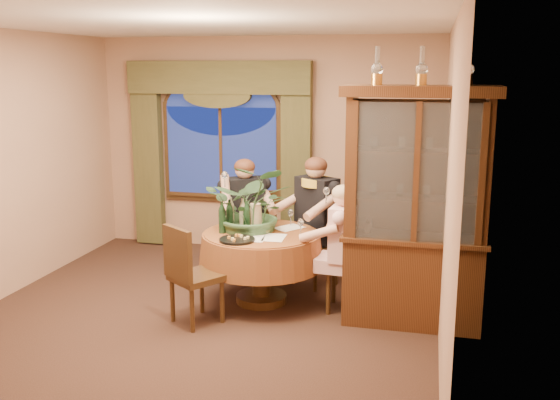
% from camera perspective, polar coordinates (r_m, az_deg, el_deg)
% --- Properties ---
extents(floor, '(5.00, 5.00, 0.00)m').
position_cam_1_polar(floor, '(6.23, -7.26, -10.77)').
color(floor, black).
rests_on(floor, ground).
extents(wall_back, '(4.50, 0.00, 4.50)m').
position_cam_1_polar(wall_back, '(8.19, -1.27, 4.97)').
color(wall_back, '#9F765E').
rests_on(wall_back, ground).
extents(wall_right, '(0.00, 5.00, 5.00)m').
position_cam_1_polar(wall_right, '(5.45, 15.04, 0.99)').
color(wall_right, '#9F765E').
rests_on(wall_right, ground).
extents(ceiling, '(5.00, 5.00, 0.00)m').
position_cam_1_polar(ceiling, '(5.76, -8.02, 15.86)').
color(ceiling, white).
rests_on(ceiling, wall_back).
extents(window, '(1.62, 0.10, 1.32)m').
position_cam_1_polar(window, '(8.31, -5.40, 4.33)').
color(window, navy).
rests_on(window, wall_back).
extents(arched_transom, '(1.60, 0.06, 0.44)m').
position_cam_1_polar(arched_transom, '(8.24, -5.51, 9.71)').
color(arched_transom, navy).
rests_on(arched_transom, wall_back).
extents(drapery_left, '(0.38, 0.14, 2.32)m').
position_cam_1_polar(drapery_left, '(8.67, -11.96, 3.64)').
color(drapery_left, '#3E3D1E').
rests_on(drapery_left, floor).
extents(drapery_right, '(0.38, 0.14, 2.32)m').
position_cam_1_polar(drapery_right, '(8.00, 1.50, 3.22)').
color(drapery_right, '#3E3D1E').
rests_on(drapery_right, floor).
extents(swag_valance, '(2.45, 0.16, 0.42)m').
position_cam_1_polar(swag_valance, '(8.16, -5.73, 11.09)').
color(swag_valance, '#3E3D1E').
rests_on(swag_valance, wall_back).
extents(dining_table, '(1.30, 1.30, 0.75)m').
position_cam_1_polar(dining_table, '(6.50, -1.72, -6.18)').
color(dining_table, maroon).
rests_on(dining_table, floor).
extents(china_cabinet, '(1.39, 0.55, 2.25)m').
position_cam_1_polar(china_cabinet, '(5.90, 12.26, -0.79)').
color(china_cabinet, '#341A0C').
rests_on(china_cabinet, floor).
extents(oil_lamp_left, '(0.11, 0.11, 0.34)m').
position_cam_1_polar(oil_lamp_left, '(5.78, 8.88, 12.04)').
color(oil_lamp_left, '#A5722D').
rests_on(oil_lamp_left, china_cabinet).
extents(oil_lamp_center, '(0.11, 0.11, 0.34)m').
position_cam_1_polar(oil_lamp_center, '(5.76, 12.84, 11.89)').
color(oil_lamp_center, '#A5722D').
rests_on(oil_lamp_center, china_cabinet).
extents(oil_lamp_right, '(0.11, 0.11, 0.34)m').
position_cam_1_polar(oil_lamp_right, '(5.76, 16.81, 11.68)').
color(oil_lamp_right, '#A5722D').
rests_on(oil_lamp_right, china_cabinet).
extents(chair_right, '(0.42, 0.42, 0.96)m').
position_cam_1_polar(chair_right, '(6.29, 6.26, -5.85)').
color(chair_right, black).
rests_on(chair_right, floor).
extents(chair_back_right, '(0.58, 0.58, 0.96)m').
position_cam_1_polar(chair_back_right, '(7.00, 3.22, -3.96)').
color(chair_back_right, black).
rests_on(chair_back_right, floor).
extents(chair_back, '(0.52, 0.52, 0.96)m').
position_cam_1_polar(chair_back, '(7.33, -1.88, -3.20)').
color(chair_back, black).
rests_on(chair_back, floor).
extents(chair_front_left, '(0.58, 0.58, 0.96)m').
position_cam_1_polar(chair_front_left, '(6.01, -7.65, -6.75)').
color(chair_front_left, black).
rests_on(chair_front_left, floor).
extents(person_pink, '(0.47, 0.50, 1.30)m').
position_cam_1_polar(person_pink, '(6.18, 5.87, -4.53)').
color(person_pink, beige).
rests_on(person_pink, floor).
extents(person_back, '(0.66, 0.64, 1.40)m').
position_cam_1_polar(person_back, '(7.20, -3.24, -1.68)').
color(person_back, black).
rests_on(person_back, floor).
extents(person_scarf, '(0.70, 0.68, 1.46)m').
position_cam_1_polar(person_scarf, '(6.96, 3.37, -1.94)').
color(person_scarf, black).
rests_on(person_scarf, floor).
extents(stoneware_vase, '(0.15, 0.15, 0.28)m').
position_cam_1_polar(stoneware_vase, '(6.45, -2.24, -1.56)').
color(stoneware_vase, '#9D8869').
rests_on(stoneware_vase, dining_table).
extents(centerpiece_plant, '(0.91, 1.01, 0.79)m').
position_cam_1_polar(centerpiece_plant, '(6.38, -2.49, 2.44)').
color(centerpiece_plant, '#325533').
rests_on(centerpiece_plant, dining_table).
extents(olive_bowl, '(0.14, 0.14, 0.04)m').
position_cam_1_polar(olive_bowl, '(6.35, -1.52, -2.86)').
color(olive_bowl, '#506033').
rests_on(olive_bowl, dining_table).
extents(cheese_platter, '(0.35, 0.35, 0.02)m').
position_cam_1_polar(cheese_platter, '(6.09, -3.95, -3.65)').
color(cheese_platter, black).
rests_on(cheese_platter, dining_table).
extents(wine_bottle_0, '(0.07, 0.07, 0.33)m').
position_cam_1_polar(wine_bottle_0, '(6.47, -3.43, -1.30)').
color(wine_bottle_0, tan).
rests_on(wine_bottle_0, dining_table).
extents(wine_bottle_1, '(0.07, 0.07, 0.33)m').
position_cam_1_polar(wine_bottle_1, '(6.43, -4.64, -1.41)').
color(wine_bottle_1, black).
rests_on(wine_bottle_1, dining_table).
extents(wine_bottle_2, '(0.07, 0.07, 0.33)m').
position_cam_1_polar(wine_bottle_2, '(6.55, -4.50, -1.16)').
color(wine_bottle_2, tan).
rests_on(wine_bottle_2, dining_table).
extents(wine_bottle_3, '(0.07, 0.07, 0.33)m').
position_cam_1_polar(wine_bottle_3, '(6.36, -5.33, -1.57)').
color(wine_bottle_3, black).
rests_on(wine_bottle_3, dining_table).
extents(wine_bottle_4, '(0.07, 0.07, 0.33)m').
position_cam_1_polar(wine_bottle_4, '(6.37, -3.07, -1.51)').
color(wine_bottle_4, black).
rests_on(wine_bottle_4, dining_table).
extents(wine_bottle_5, '(0.07, 0.07, 0.33)m').
position_cam_1_polar(wine_bottle_5, '(6.58, -3.35, -1.07)').
color(wine_bottle_5, black).
rests_on(wine_bottle_5, dining_table).
extents(tasting_paper_0, '(0.22, 0.31, 0.00)m').
position_cam_1_polar(tasting_paper_0, '(6.18, -0.54, -3.46)').
color(tasting_paper_0, white).
rests_on(tasting_paper_0, dining_table).
extents(tasting_paper_1, '(0.35, 0.37, 0.00)m').
position_cam_1_polar(tasting_paper_1, '(6.56, 0.84, -2.55)').
color(tasting_paper_1, white).
rests_on(tasting_paper_1, dining_table).
extents(tasting_paper_2, '(0.25, 0.33, 0.00)m').
position_cam_1_polar(tasting_paper_2, '(6.17, -2.43, -3.49)').
color(tasting_paper_2, white).
rests_on(tasting_paper_2, dining_table).
extents(wine_glass_person_pink, '(0.07, 0.07, 0.18)m').
position_cam_1_polar(wine_glass_person_pink, '(6.24, 1.90, -2.51)').
color(wine_glass_person_pink, silver).
rests_on(wine_glass_person_pink, dining_table).
extents(wine_glass_person_back, '(0.07, 0.07, 0.18)m').
position_cam_1_polar(wine_glass_person_back, '(6.77, -2.55, -1.35)').
color(wine_glass_person_back, silver).
rests_on(wine_glass_person_back, dining_table).
extents(wine_glass_person_scarf, '(0.07, 0.07, 0.18)m').
position_cam_1_polar(wine_glass_person_scarf, '(6.65, 0.98, -1.59)').
color(wine_glass_person_scarf, silver).
rests_on(wine_glass_person_scarf, dining_table).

